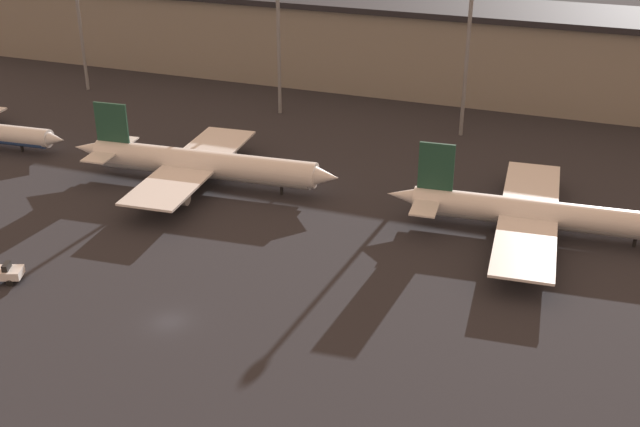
# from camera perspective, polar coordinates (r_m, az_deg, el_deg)

# --- Properties ---
(ground) EXTENTS (600.00, 600.00, 0.00)m
(ground) POSITION_cam_1_polar(r_m,az_deg,el_deg) (94.78, -10.68, -7.57)
(ground) COLOR #26262B
(terminal_building) EXTENTS (214.38, 22.06, 18.57)m
(terminal_building) POSITION_cam_1_polar(r_m,az_deg,el_deg) (177.06, 5.83, 11.90)
(terminal_building) COLOR gray
(terminal_building) RESTS_ON ground
(airplane_1) EXTENTS (45.02, 34.16, 12.21)m
(airplane_1) POSITION_cam_1_polar(r_m,az_deg,el_deg) (127.84, -8.49, 3.50)
(airplane_1) COLOR white
(airplane_1) RESTS_ON ground
(airplane_2) EXTENTS (43.01, 38.04, 12.09)m
(airplane_2) POSITION_cam_1_polar(r_m,az_deg,el_deg) (114.77, 15.22, -0.02)
(airplane_2) COLOR white
(airplane_2) RESTS_ON ground
(lamp_post_0) EXTENTS (1.80, 1.80, 23.64)m
(lamp_post_0) POSITION_cam_1_polar(r_m,az_deg,el_deg) (179.73, -16.75, 13.08)
(lamp_post_0) COLOR slate
(lamp_post_0) RESTS_ON ground
(lamp_post_1) EXTENTS (1.80, 1.80, 26.01)m
(lamp_post_1) POSITION_cam_1_polar(r_m,az_deg,el_deg) (156.87, -2.98, 12.87)
(lamp_post_1) COLOR slate
(lamp_post_1) RESTS_ON ground
(lamp_post_2) EXTENTS (1.80, 1.80, 27.66)m
(lamp_post_2) POSITION_cam_1_polar(r_m,az_deg,el_deg) (146.39, 10.49, 11.90)
(lamp_post_2) COLOR slate
(lamp_post_2) RESTS_ON ground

